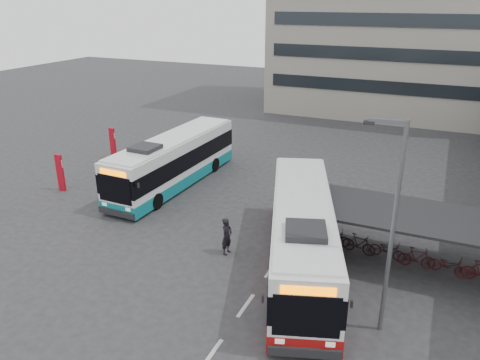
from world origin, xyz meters
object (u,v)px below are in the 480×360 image
at_px(pedestrian, 227,236).
at_px(bus_main, 301,235).
at_px(bus_teal, 174,161).
at_px(lamp_post, 391,219).

bearing_deg(pedestrian, bus_main, -79.64).
bearing_deg(bus_teal, pedestrian, -41.95).
bearing_deg(bus_teal, lamp_post, -31.13).
xyz_separation_m(bus_main, bus_teal, (-10.58, 6.44, -0.04)).
relative_size(bus_main, lamp_post, 1.53).
relative_size(bus_main, bus_teal, 1.04).
height_order(bus_main, pedestrian, bus_main).
height_order(bus_teal, lamp_post, lamp_post).
height_order(bus_teal, pedestrian, bus_teal).
bearing_deg(lamp_post, bus_main, 137.78).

